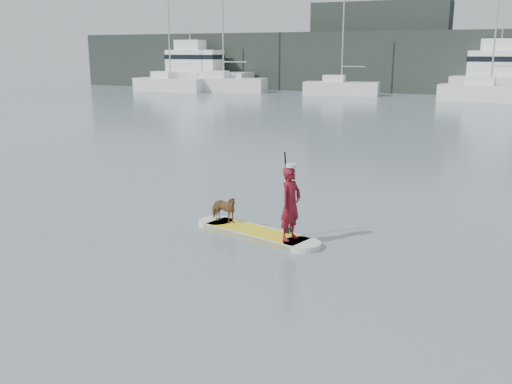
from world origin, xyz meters
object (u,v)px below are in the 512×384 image
at_px(paddleboard, 256,233).
at_px(dog, 223,209).
at_px(paddler, 291,204).
at_px(sailboat_c, 341,87).
at_px(sailboat_a, 170,83).
at_px(sailboat_b, 223,83).
at_px(sailboat_d, 489,91).
at_px(motor_yacht_b, 200,71).

height_order(paddleboard, dog, dog).
bearing_deg(paddler, dog, 89.71).
distance_m(paddleboard, sailboat_c, 43.19).
height_order(paddler, sailboat_a, sailboat_a).
distance_m(paddleboard, sailboat_b, 47.25).
distance_m(paddler, sailboat_c, 43.66).
distance_m(paddleboard, sailboat_a, 48.91).
xyz_separation_m(sailboat_c, sailboat_d, (13.11, -1.80, 0.11)).
distance_m(sailboat_b, sailboat_d, 25.43).
bearing_deg(dog, paddler, -96.42).
bearing_deg(sailboat_b, dog, -70.60).
bearing_deg(sailboat_b, sailboat_d, -11.15).
bearing_deg(motor_yacht_b, sailboat_c, -9.36).
bearing_deg(motor_yacht_b, paddleboard, -60.62).
xyz_separation_m(paddleboard, sailboat_a, (-27.80, 40.23, 0.74)).
bearing_deg(paddleboard, paddler, -0.00).
relative_size(sailboat_b, motor_yacht_b, 1.21).
distance_m(paddleboard, dog, 1.06).
bearing_deg(dog, motor_yacht_b, 39.52).
bearing_deg(sailboat_d, dog, -91.23).
bearing_deg(paddleboard, motor_yacht_b, 136.70).
height_order(paddler, sailboat_d, sailboat_d).
bearing_deg(dog, sailboat_a, 43.24).
bearing_deg(sailboat_d, paddleboard, -89.84).
bearing_deg(sailboat_a, motor_yacht_b, 74.86).
height_order(paddleboard, sailboat_c, sailboat_c).
xyz_separation_m(sailboat_a, sailboat_b, (5.46, 1.39, 0.09)).
bearing_deg(sailboat_b, paddleboard, -69.72).
height_order(paddleboard, sailboat_b, sailboat_b).
height_order(paddler, dog, paddler).
relative_size(dog, sailboat_b, 0.06).
height_order(dog, sailboat_c, sailboat_c).
relative_size(paddler, sailboat_b, 0.12).
distance_m(sailboat_c, sailboat_d, 13.23).
bearing_deg(motor_yacht_b, sailboat_d, -9.37).
xyz_separation_m(paddler, motor_yacht_b, (-27.44, 44.51, 1.05)).
height_order(sailboat_a, sailboat_d, sailboat_d).
bearing_deg(motor_yacht_b, sailboat_b, -33.68).
bearing_deg(sailboat_c, motor_yacht_b, 165.21).
relative_size(sailboat_a, motor_yacht_b, 1.08).
bearing_deg(paddler, sailboat_d, 12.43).
bearing_deg(sailboat_b, sailboat_a, -173.64).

